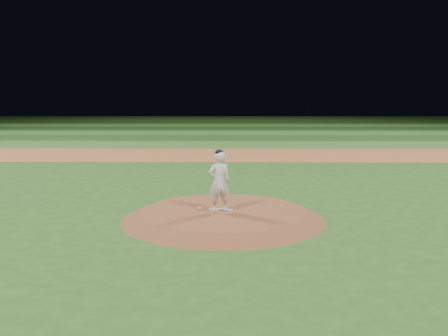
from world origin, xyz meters
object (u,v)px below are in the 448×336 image
at_px(pitchers_mound, 223,215).
at_px(pitching_rubber, 221,209).
at_px(pitcher_on_mound, 219,181).
at_px(rosin_bag, 200,208).

height_order(pitchers_mound, pitching_rubber, pitching_rubber).
distance_m(pitchers_mound, pitcher_on_mound, 0.97).
xyz_separation_m(pitchers_mound, pitcher_on_mound, (-0.10, -0.16, 0.95)).
height_order(pitchers_mound, pitcher_on_mound, pitcher_on_mound).
bearing_deg(pitching_rubber, pitcher_on_mound, -91.23).
height_order(pitchers_mound, rosin_bag, rosin_bag).
bearing_deg(pitchers_mound, pitching_rubber, 169.46).
distance_m(rosin_bag, pitcher_on_mound, 0.97).
relative_size(pitchers_mound, pitching_rubber, 8.47).
relative_size(pitching_rubber, rosin_bag, 5.00).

